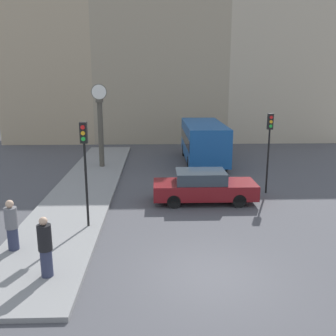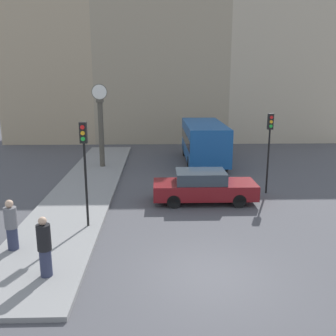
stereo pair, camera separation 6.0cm
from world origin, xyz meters
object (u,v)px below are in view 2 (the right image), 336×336
(traffic_light_far, at_px, (269,137))
(street_clock, at_px, (101,126))
(traffic_light_near, at_px, (84,153))
(bus_distant, at_px, (204,140))
(sedan_car, at_px, (204,187))
(pedestrian_grey_jacket, at_px, (11,225))
(pedestrian_black_jacket, at_px, (45,247))

(traffic_light_far, distance_m, street_clock, 10.49)
(traffic_light_near, bearing_deg, bus_distant, 63.05)
(sedan_car, distance_m, traffic_light_far, 4.13)
(pedestrian_grey_jacket, xyz_separation_m, pedestrian_black_jacket, (1.58, -1.74, 0.04))
(sedan_car, relative_size, traffic_light_far, 1.19)
(sedan_car, height_order, street_clock, street_clock)
(bus_distant, relative_size, traffic_light_near, 1.80)
(bus_distant, distance_m, street_clock, 6.91)
(sedan_car, relative_size, bus_distant, 0.66)
(sedan_car, distance_m, pedestrian_black_jacket, 8.61)
(traffic_light_near, bearing_deg, pedestrian_grey_jacket, -137.13)
(bus_distant, bearing_deg, traffic_light_far, -71.85)
(bus_distant, height_order, street_clock, street_clock)
(bus_distant, height_order, traffic_light_near, traffic_light_near)
(traffic_light_near, relative_size, pedestrian_grey_jacket, 2.32)
(traffic_light_near, bearing_deg, traffic_light_far, 28.45)
(pedestrian_grey_jacket, bearing_deg, sedan_car, 36.29)
(bus_distant, distance_m, pedestrian_grey_jacket, 15.50)
(traffic_light_far, xyz_separation_m, pedestrian_grey_jacket, (-10.18, -6.32, -1.84))
(traffic_light_far, relative_size, pedestrian_black_jacket, 2.23)
(pedestrian_grey_jacket, bearing_deg, pedestrian_black_jacket, -47.87)
(traffic_light_near, distance_m, street_clock, 9.90)
(traffic_light_far, bearing_deg, street_clock, 148.49)
(bus_distant, xyz_separation_m, traffic_light_near, (-5.79, -11.39, 1.43))
(sedan_car, bearing_deg, traffic_light_far, 21.16)
(traffic_light_near, height_order, pedestrian_black_jacket, traffic_light_near)
(sedan_car, distance_m, pedestrian_grey_jacket, 8.52)
(sedan_car, xyz_separation_m, traffic_light_near, (-4.77, -3.10, 2.22))
(traffic_light_near, distance_m, pedestrian_grey_jacket, 3.47)
(pedestrian_grey_jacket, height_order, pedestrian_black_jacket, pedestrian_black_jacket)
(sedan_car, distance_m, traffic_light_near, 6.11)
(street_clock, distance_m, pedestrian_grey_jacket, 11.99)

